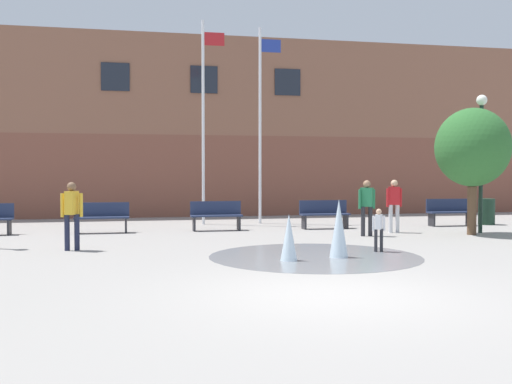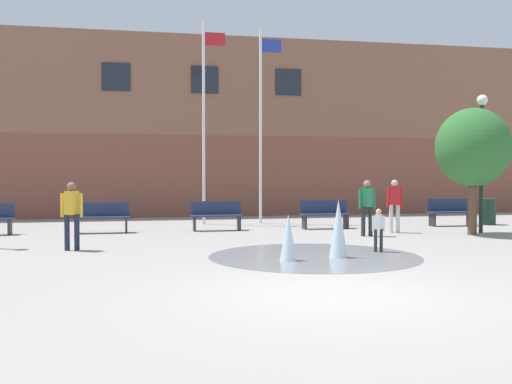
{
  "view_description": "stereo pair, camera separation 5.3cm",
  "coord_description": "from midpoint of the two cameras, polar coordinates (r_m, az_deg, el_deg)",
  "views": [
    {
      "loc": [
        -2.89,
        -8.41,
        1.82
      ],
      "look_at": [
        0.29,
        6.91,
        1.3
      ],
      "focal_mm": 42.0,
      "sensor_mm": 36.0,
      "label": 1
    },
    {
      "loc": [
        -2.84,
        -8.43,
        1.82
      ],
      "look_at": [
        0.29,
        6.91,
        1.3
      ],
      "focal_mm": 42.0,
      "sensor_mm": 36.0,
      "label": 2
    }
  ],
  "objects": [
    {
      "name": "flagpole_right",
      "position": [
        21.3,
        0.6,
        6.94
      ],
      "size": [
        0.8,
        0.1,
        6.91
      ],
      "color": "silver",
      "rests_on": "ground"
    },
    {
      "name": "park_bench_near_trashcan",
      "position": [
        21.33,
        18.1,
        -1.8
      ],
      "size": [
        1.6,
        0.44,
        0.91
      ],
      "color": "#28282D",
      "rests_on": "ground"
    },
    {
      "name": "ground_plane",
      "position": [
        9.08,
        7.22,
        -9.67
      ],
      "size": [
        100.0,
        100.0,
        0.0
      ],
      "primitive_type": "plane",
      "color": "gray"
    },
    {
      "name": "street_tree_near_building",
      "position": [
        18.45,
        20.05,
        3.98
      ],
      "size": [
        2.14,
        2.14,
        3.68
      ],
      "color": "brown",
      "rests_on": "ground"
    },
    {
      "name": "park_bench_left_of_flagpoles",
      "position": [
        18.49,
        -14.35,
        -2.31
      ],
      "size": [
        1.6,
        0.44,
        0.91
      ],
      "color": "#28282D",
      "rests_on": "ground"
    },
    {
      "name": "adult_in_red",
      "position": [
        17.28,
        10.61,
        -1.07
      ],
      "size": [
        0.5,
        0.37,
        1.59
      ],
      "rotation": [
        0.0,
        0.0,
        2.47
      ],
      "color": "#28282D",
      "rests_on": "ground"
    },
    {
      "name": "splash_fountain",
      "position": [
        12.79,
        6.03,
        -4.59
      ],
      "size": [
        4.59,
        4.59,
        1.24
      ],
      "color": "gray",
      "rests_on": "ground"
    },
    {
      "name": "adult_watching",
      "position": [
        18.45,
        13.13,
        -0.9
      ],
      "size": [
        0.5,
        0.34,
        1.59
      ],
      "rotation": [
        0.0,
        0.0,
        -0.48
      ],
      "color": "silver",
      "rests_on": "ground"
    },
    {
      "name": "park_bench_center",
      "position": [
        18.7,
        -3.69,
        -2.21
      ],
      "size": [
        1.6,
        0.44,
        0.91
      ],
      "color": "#28282D",
      "rests_on": "ground"
    },
    {
      "name": "flagpole_left",
      "position": [
        20.97,
        -4.84,
        7.22
      ],
      "size": [
        0.8,
        0.1,
        7.06
      ],
      "color": "silver",
      "rests_on": "ground"
    },
    {
      "name": "teen_by_trashcan",
      "position": [
        14.5,
        -17.04,
        -1.68
      ],
      "size": [
        0.5,
        0.39,
        1.59
      ],
      "rotation": [
        0.0,
        0.0,
        -1.96
      ],
      "color": "#1E233D",
      "rests_on": "ground"
    },
    {
      "name": "child_running",
      "position": [
        13.93,
        11.7,
        -3.25
      ],
      "size": [
        0.31,
        0.24,
        0.99
      ],
      "rotation": [
        0.0,
        0.0,
        0.94
      ],
      "color": "#28282D",
      "rests_on": "ground"
    },
    {
      "name": "lamp_post_right_lane",
      "position": [
        19.11,
        20.78,
        4.34
      ],
      "size": [
        0.32,
        0.32,
        4.12
      ],
      "color": "#192D23",
      "rests_on": "ground"
    },
    {
      "name": "trash_can",
      "position": [
        22.26,
        21.23,
        -1.76
      ],
      "size": [
        0.56,
        0.56,
        0.9
      ],
      "primitive_type": "cylinder",
      "color": "#193323",
      "rests_on": "ground"
    },
    {
      "name": "park_bench_under_right_flagpole",
      "position": [
        19.42,
        6.64,
        -2.07
      ],
      "size": [
        1.6,
        0.44,
        0.91
      ],
      "color": "#28282D",
      "rests_on": "ground"
    },
    {
      "name": "library_building",
      "position": [
        27.53,
        -5.57,
        5.81
      ],
      "size": [
        36.0,
        6.05,
        7.41
      ],
      "color": "brown",
      "rests_on": "ground"
    }
  ]
}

